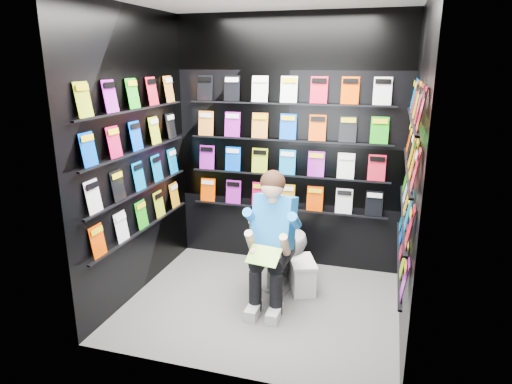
% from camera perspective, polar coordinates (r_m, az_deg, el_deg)
% --- Properties ---
extents(floor, '(2.40, 2.40, 0.00)m').
position_cam_1_polar(floor, '(4.27, 0.70, -13.88)').
color(floor, '#5B5A58').
rests_on(floor, ground).
extents(wall_back, '(2.40, 0.04, 2.60)m').
position_cam_1_polar(wall_back, '(4.75, 4.08, 5.92)').
color(wall_back, black).
rests_on(wall_back, floor).
extents(wall_front, '(2.40, 0.04, 2.60)m').
position_cam_1_polar(wall_front, '(2.88, -4.66, -0.80)').
color(wall_front, black).
rests_on(wall_front, floor).
extents(wall_left, '(0.04, 2.00, 2.60)m').
position_cam_1_polar(wall_left, '(4.27, -14.95, 4.29)').
color(wall_left, black).
rests_on(wall_left, floor).
extents(wall_right, '(0.04, 2.00, 2.60)m').
position_cam_1_polar(wall_right, '(3.66, 19.15, 2.04)').
color(wall_right, black).
rests_on(wall_right, floor).
extents(comics_back, '(2.10, 0.06, 1.37)m').
position_cam_1_polar(comics_back, '(4.72, 4.00, 5.92)').
color(comics_back, orange).
rests_on(comics_back, wall_back).
extents(comics_left, '(0.06, 1.70, 1.37)m').
position_cam_1_polar(comics_left, '(4.26, -14.61, 4.33)').
color(comics_left, orange).
rests_on(comics_left, wall_left).
extents(comics_right, '(0.06, 1.70, 1.37)m').
position_cam_1_polar(comics_right, '(3.66, 18.69, 2.15)').
color(comics_right, orange).
rests_on(comics_right, wall_right).
extents(toilet, '(0.52, 0.80, 0.73)m').
position_cam_1_polar(toilet, '(4.55, 3.45, -6.81)').
color(toilet, white).
rests_on(toilet, floor).
extents(longbox, '(0.33, 0.42, 0.28)m').
position_cam_1_polar(longbox, '(4.48, 5.76, -10.43)').
color(longbox, white).
rests_on(longbox, floor).
extents(longbox_lid, '(0.35, 0.45, 0.03)m').
position_cam_1_polar(longbox_lid, '(4.41, 5.82, -8.64)').
color(longbox_lid, white).
rests_on(longbox_lid, longbox).
extents(reader, '(0.58, 0.77, 1.31)m').
position_cam_1_polar(reader, '(4.06, 2.31, -3.87)').
color(reader, blue).
rests_on(reader, toilet).
extents(held_comic, '(0.30, 0.20, 0.12)m').
position_cam_1_polar(held_comic, '(3.81, 0.97, -7.97)').
color(held_comic, green).
rests_on(held_comic, reader).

